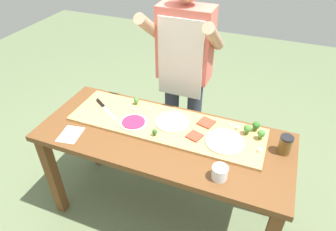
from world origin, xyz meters
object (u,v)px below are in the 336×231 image
object	(u,v)px
sauce_jar	(285,145)
pizza_slice_far_left	(206,123)
broccoli_floret_back_right	(256,126)
cheese_crumble_d	(259,150)
cheese_crumble_a	(134,110)
flour_cup	(220,173)
broccoli_floret_front_left	(261,134)
broccoli_floret_front_right	(155,132)
pizza_slice_near_right	(195,136)
pizza_whole_beet_magenta	(134,123)
cheese_crumble_b	(150,109)
cheese_crumble_c	(131,106)
broccoli_floret_front_mid	(136,101)
prep_table	(163,148)
pizza_whole_cheese_artichoke	(172,122)
cook_center	(184,66)
pizza_whole_white_garlic	(225,141)
broccoli_floret_center_left	(248,129)
cheese_crumble_e	(238,128)
chefs_knife	(104,106)
cheese_crumble_f	(230,125)
recipe_note	(71,134)

from	to	relation	value
sauce_jar	pizza_slice_far_left	bearing A→B (deg)	171.18
broccoli_floret_back_right	cheese_crumble_d	distance (m)	0.21
broccoli_floret_back_right	cheese_crumble_a	world-z (taller)	broccoli_floret_back_right
flour_cup	sauce_jar	distance (m)	0.47
broccoli_floret_front_left	cheese_crumble_a	xyz separation A→B (m)	(-0.88, -0.02, -0.03)
broccoli_floret_back_right	broccoli_floret_front_right	size ratio (longest dim) A/B	1.38
pizza_slice_near_right	cheese_crumble_a	bearing A→B (deg)	167.23
pizza_whole_beet_magenta	broccoli_floret_back_right	size ratio (longest dim) A/B	2.85
cheese_crumble_b	cheese_crumble_d	distance (m)	0.81
cheese_crumble_c	broccoli_floret_front_mid	bearing A→B (deg)	62.10
prep_table	cheese_crumble_b	xyz separation A→B (m)	(-0.19, 0.20, 0.14)
cheese_crumble_a	cheese_crumble_b	world-z (taller)	cheese_crumble_a
pizza_whole_cheese_artichoke	flour_cup	distance (m)	0.54
cook_center	prep_table	bearing A→B (deg)	-83.51
broccoli_floret_back_right	pizza_slice_near_right	bearing A→B (deg)	-149.49
pizza_whole_white_garlic	cheese_crumble_b	world-z (taller)	same
cheese_crumble_c	broccoli_floret_front_left	bearing A→B (deg)	-1.13
pizza_whole_cheese_artichoke	broccoli_floret_center_left	xyz separation A→B (m)	(0.49, 0.06, 0.04)
pizza_slice_far_left	cheese_crumble_e	world-z (taller)	cheese_crumble_e
prep_table	pizza_whole_cheese_artichoke	distance (m)	0.19
pizza_whole_white_garlic	cheese_crumble_c	size ratio (longest dim) A/B	19.07
pizza_whole_white_garlic	cheese_crumble_e	xyz separation A→B (m)	(0.05, 0.16, 0.00)
pizza_whole_white_garlic	broccoli_floret_front_right	distance (m)	0.44
chefs_knife	cheese_crumble_d	xyz separation A→B (m)	(1.12, -0.06, 0.00)
cheese_crumble_e	cheese_crumble_f	world-z (taller)	cheese_crumble_e
cheese_crumble_e	pizza_slice_far_left	bearing A→B (deg)	-176.07
prep_table	cheese_crumble_e	xyz separation A→B (m)	(0.44, 0.22, 0.15)
flour_cup	broccoli_floret_front_left	bearing A→B (deg)	66.96
pizza_whole_beet_magenta	broccoli_floret_front_mid	bearing A→B (deg)	111.58
pizza_slice_near_right	broccoli_floret_back_right	distance (m)	0.41
pizza_slice_near_right	cheese_crumble_c	world-z (taller)	same
broccoli_floret_front_left	cheese_crumble_e	distance (m)	0.16
cheese_crumble_c	sauce_jar	bearing A→B (deg)	-3.56
broccoli_floret_front_left	cheese_crumble_c	bearing A→B (deg)	178.87
broccoli_floret_front_right	sauce_jar	distance (m)	0.80
pizza_whole_white_garlic	cheese_crumble_b	xyz separation A→B (m)	(-0.58, 0.14, 0.00)
broccoli_floret_back_right	cheese_crumble_e	world-z (taller)	broccoli_floret_back_right
flour_cup	cheese_crumble_e	bearing A→B (deg)	88.11
pizza_whole_beet_magenta	flour_cup	distance (m)	0.70
cheese_crumble_c	cheese_crumble_e	xyz separation A→B (m)	(0.77, 0.03, 0.00)
pizza_whole_white_garlic	broccoli_floret_center_left	size ratio (longest dim) A/B	3.39
broccoli_floret_front_mid	cheese_crumble_d	bearing A→B (deg)	-11.41
cheese_crumble_c	pizza_whole_beet_magenta	bearing A→B (deg)	-57.25
prep_table	chefs_knife	xyz separation A→B (m)	(-0.51, 0.11, 0.14)
cheese_crumble_c	broccoli_floret_front_right	bearing A→B (deg)	-38.21
broccoli_floret_center_left	recipe_note	size ratio (longest dim) A/B	0.43
chefs_knife	pizza_whole_beet_magenta	world-z (taller)	same
cheese_crumble_d	flour_cup	bearing A→B (deg)	-123.22
cheese_crumble_b	cheese_crumble_f	distance (m)	0.58
cheese_crumble_e	recipe_note	size ratio (longest dim) A/B	0.12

